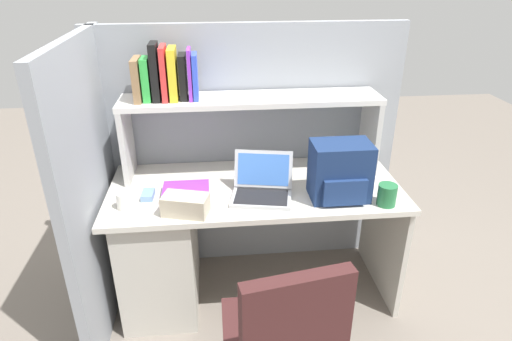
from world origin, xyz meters
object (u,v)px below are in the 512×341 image
object	(u,v)px
backpack	(340,172)
computer_mouse	(148,195)
paper_cup	(124,200)
tissue_box	(186,205)
snack_canister	(387,195)
laptop	(262,187)

from	to	relation	value
backpack	computer_mouse	size ratio (longest dim) A/B	2.92
backpack	paper_cup	xyz separation A→B (m)	(-1.10, 0.00, -0.10)
tissue_box	snack_canister	bearing A→B (deg)	14.73
paper_cup	tissue_box	distance (m)	0.32
computer_mouse	backpack	bearing A→B (deg)	-2.61
computer_mouse	tissue_box	xyz separation A→B (m)	(0.21, -0.18, 0.03)
computer_mouse	paper_cup	distance (m)	0.14
paper_cup	laptop	bearing A→B (deg)	4.70
laptop	backpack	distance (m)	0.41
computer_mouse	laptop	bearing A→B (deg)	-0.67
computer_mouse	snack_canister	xyz separation A→B (m)	(1.22, -0.20, 0.04)
laptop	backpack	xyz separation A→B (m)	(0.40, -0.06, 0.10)
laptop	computer_mouse	distance (m)	0.60
computer_mouse	snack_canister	bearing A→B (deg)	-6.27
computer_mouse	snack_canister	size ratio (longest dim) A/B	0.93
paper_cup	tissue_box	world-z (taller)	tissue_box
paper_cup	snack_canister	distance (m)	1.33
laptop	tissue_box	xyz separation A→B (m)	(-0.39, -0.14, -0.00)
computer_mouse	paper_cup	xyz separation A→B (m)	(-0.10, -0.10, 0.03)
laptop	tissue_box	distance (m)	0.42
snack_canister	backpack	bearing A→B (deg)	155.58
laptop	tissue_box	size ratio (longest dim) A/B	1.62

